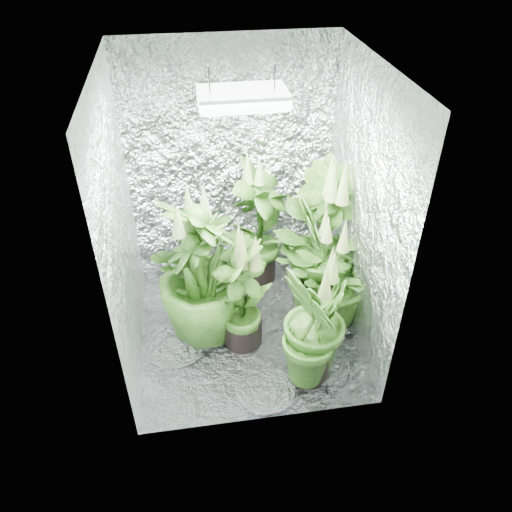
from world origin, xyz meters
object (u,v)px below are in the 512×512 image
object	(u,v)px
circulation_fan	(310,280)
plant_d	(200,272)
plant_b	(260,225)
grow_lamp	(243,98)
plant_a	(205,266)
plant_f	(242,296)
plant_g	(315,326)
plant_c	(320,242)
plant_e	(327,275)

from	to	relation	value
circulation_fan	plant_d	bearing A→B (deg)	-176.71
plant_b	plant_d	distance (m)	0.79
grow_lamp	plant_d	world-z (taller)	grow_lamp
plant_a	plant_f	world-z (taller)	plant_f
plant_g	plant_d	bearing A→B (deg)	141.86
plant_g	grow_lamp	bearing A→B (deg)	127.39
grow_lamp	plant_b	distance (m)	1.44
grow_lamp	plant_a	bearing A→B (deg)	133.43
plant_c	plant_a	bearing A→B (deg)	178.56
grow_lamp	plant_e	bearing A→B (deg)	0.22
grow_lamp	plant_c	bearing A→B (deg)	23.57
grow_lamp	plant_c	size ratio (longest dim) A/B	0.39
plant_a	plant_b	distance (m)	0.60
plant_a	plant_g	size ratio (longest dim) A/B	0.92
plant_b	plant_f	xyz separation A→B (m)	(-0.24, -0.74, -0.10)
plant_d	grow_lamp	bearing A→B (deg)	-8.55
plant_c	plant_e	bearing A→B (deg)	-90.19
plant_d	plant_g	size ratio (longest dim) A/B	1.19
plant_a	plant_b	bearing A→B (deg)	36.49
plant_b	circulation_fan	bearing A→B (deg)	-38.42
plant_a	plant_d	distance (m)	0.28
plant_f	circulation_fan	world-z (taller)	plant_f
plant_d	circulation_fan	bearing A→B (deg)	18.00
circulation_fan	plant_a	bearing A→B (deg)	168.76
plant_a	plant_c	distance (m)	0.89
plant_b	plant_g	bearing A→B (deg)	-81.07
plant_d	plant_g	world-z (taller)	plant_d
plant_c	plant_e	world-z (taller)	plant_c
plant_a	circulation_fan	xyz separation A→B (m)	(0.86, 0.05, -0.28)
plant_a	plant_f	size ratio (longest dim) A/B	0.95
circulation_fan	plant_g	bearing A→B (deg)	-118.04
grow_lamp	plant_d	bearing A→B (deg)	171.45
plant_f	plant_g	distance (m)	0.59
circulation_fan	grow_lamp	bearing A→B (deg)	-164.48
grow_lamp	plant_f	world-z (taller)	grow_lamp
grow_lamp	plant_c	world-z (taller)	grow_lamp
circulation_fan	plant_e	bearing A→B (deg)	-100.48
plant_d	plant_g	distance (m)	0.89
plant_d	circulation_fan	world-z (taller)	plant_d
plant_b	circulation_fan	size ratio (longest dim) A/B	3.02
plant_b	plant_d	xyz separation A→B (m)	(-0.52, -0.59, 0.03)
grow_lamp	plant_b	xyz separation A→B (m)	(0.20, 0.64, -1.28)
plant_e	plant_g	size ratio (longest dim) A/B	0.98
plant_d	circulation_fan	size ratio (longest dim) A/B	3.17
plant_c	plant_e	distance (m)	0.29
plant_g	circulation_fan	bearing A→B (deg)	76.67
plant_a	plant_c	xyz separation A→B (m)	(0.88, -0.02, 0.15)
grow_lamp	plant_g	world-z (taller)	grow_lamp
plant_f	plant_e	bearing A→B (deg)	8.72
plant_b	plant_g	world-z (taller)	plant_b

